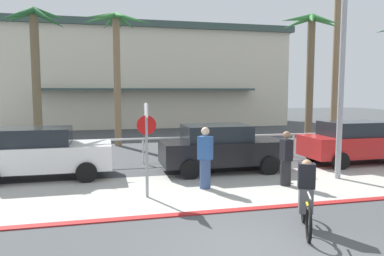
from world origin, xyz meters
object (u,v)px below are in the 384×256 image
(palm_tree_4, at_px, (337,16))
(pedestrian_1, at_px, (286,161))
(pedestrian_0, at_px, (205,160))
(cyclist_yellow_0, at_px, (306,197))
(streetlight_curb, at_px, (347,46))
(palm_tree_3, at_px, (310,51))
(palm_tree_1, at_px, (35,47))
(stop_sign_bike_lane, at_px, (147,136))
(car_black_2, at_px, (221,148))
(palm_tree_2, at_px, (116,42))
(car_red_3, at_px, (356,142))
(car_white_1, at_px, (41,153))

(palm_tree_4, height_order, pedestrian_1, palm_tree_4)
(pedestrian_0, bearing_deg, cyclist_yellow_0, -71.34)
(streetlight_curb, height_order, palm_tree_3, streetlight_curb)
(palm_tree_1, xyz_separation_m, palm_tree_4, (15.44, 1.55, 2.29))
(stop_sign_bike_lane, height_order, car_black_2, stop_sign_bike_lane)
(stop_sign_bike_lane, bearing_deg, palm_tree_2, 92.30)
(palm_tree_1, xyz_separation_m, car_red_3, (12.49, -4.32, -3.88))
(stop_sign_bike_lane, distance_m, car_red_3, 9.11)
(car_white_1, xyz_separation_m, cyclist_yellow_0, (6.11, -6.02, -0.18))
(cyclist_yellow_0, bearing_deg, stop_sign_bike_lane, 134.24)
(stop_sign_bike_lane, relative_size, palm_tree_4, 0.25)
(palm_tree_1, bearing_deg, car_white_1, -80.26)
(streetlight_curb, xyz_separation_m, palm_tree_4, (5.23, 8.18, 2.76))
(palm_tree_1, height_order, car_white_1, palm_tree_1)
(palm_tree_2, bearing_deg, car_red_3, -38.11)
(streetlight_curb, distance_m, car_black_2, 5.28)
(streetlight_curb, height_order, car_red_3, streetlight_curb)
(cyclist_yellow_0, bearing_deg, palm_tree_2, 104.61)
(cyclist_yellow_0, bearing_deg, pedestrian_1, 68.83)
(pedestrian_0, bearing_deg, palm_tree_1, 130.44)
(palm_tree_1, xyz_separation_m, cyclist_yellow_0, (6.82, -10.14, -4.05))
(palm_tree_1, relative_size, car_black_2, 1.45)
(stop_sign_bike_lane, distance_m, cyclist_yellow_0, 4.37)
(streetlight_curb, bearing_deg, car_white_1, 165.19)
(palm_tree_4, relative_size, car_black_2, 2.29)
(palm_tree_2, relative_size, palm_tree_3, 1.04)
(palm_tree_2, distance_m, car_red_3, 12.34)
(car_red_3, bearing_deg, pedestrian_1, -150.21)
(palm_tree_3, bearing_deg, streetlight_curb, -111.45)
(car_black_2, relative_size, pedestrian_0, 2.39)
(palm_tree_3, distance_m, car_black_2, 8.10)
(car_white_1, height_order, car_red_3, same)
(pedestrian_1, bearing_deg, car_red_3, 29.79)
(palm_tree_4, height_order, cyclist_yellow_0, palm_tree_4)
(palm_tree_1, bearing_deg, palm_tree_4, 5.75)
(cyclist_yellow_0, bearing_deg, palm_tree_1, 123.91)
(palm_tree_4, xyz_separation_m, cyclist_yellow_0, (-8.62, -11.69, -6.34))
(palm_tree_1, height_order, palm_tree_3, palm_tree_3)
(stop_sign_bike_lane, distance_m, pedestrian_1, 4.35)
(streetlight_curb, relative_size, palm_tree_4, 0.75)
(stop_sign_bike_lane, relative_size, pedestrian_0, 1.39)
(stop_sign_bike_lane, xyz_separation_m, car_white_1, (-3.14, 2.98, -0.81))
(palm_tree_1, height_order, car_red_3, palm_tree_1)
(streetlight_curb, distance_m, car_white_1, 10.40)
(palm_tree_2, bearing_deg, car_white_1, -111.74)
(pedestrian_0, bearing_deg, car_red_3, 18.29)
(car_black_2, bearing_deg, streetlight_curb, -32.25)
(car_white_1, relative_size, car_red_3, 1.00)
(car_red_3, bearing_deg, palm_tree_2, 141.89)
(palm_tree_3, bearing_deg, stop_sign_bike_lane, -143.06)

